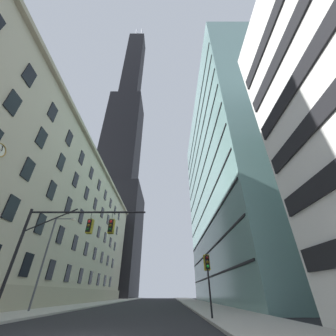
# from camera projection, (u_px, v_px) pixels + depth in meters

# --- Properties ---
(station_building) EXTENTS (16.53, 64.52, 25.83)m
(station_building) POSITION_uv_depth(u_px,v_px,m) (45.00, 220.00, 36.60)
(station_building) COLOR #B2A88E
(station_building) RESTS_ON ground
(dark_skyscraper) EXTENTS (25.42, 25.42, 197.39)m
(dark_skyscraper) POSITION_uv_depth(u_px,v_px,m) (120.00, 160.00, 103.00)
(dark_skyscraper) COLOR black
(dark_skyscraper) RESTS_ON ground
(glass_office_midrise) EXTENTS (19.44, 45.01, 46.97)m
(glass_office_midrise) POSITION_uv_depth(u_px,v_px,m) (243.00, 181.00, 46.29)
(glass_office_midrise) COLOR gray
(glass_office_midrise) RESTS_ON ground
(traffic_signal_mast) EXTENTS (9.03, 0.63, 6.99)m
(traffic_signal_mast) POSITION_uv_depth(u_px,v_px,m) (71.00, 235.00, 14.68)
(traffic_signal_mast) COLOR black
(traffic_signal_mast) RESTS_ON sidewalk_left
(traffic_light_near_right) EXTENTS (0.40, 0.63, 3.81)m
(traffic_light_near_right) POSITION_uv_depth(u_px,v_px,m) (208.00, 266.00, 14.64)
(traffic_light_near_right) COLOR black
(traffic_light_near_right) RESTS_ON sidewalk_right
(street_lamppost) EXTENTS (2.34, 0.32, 8.69)m
(street_lamppost) POSITION_uv_depth(u_px,v_px,m) (50.00, 251.00, 21.00)
(street_lamppost) COLOR #47474C
(street_lamppost) RESTS_ON sidewalk_left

